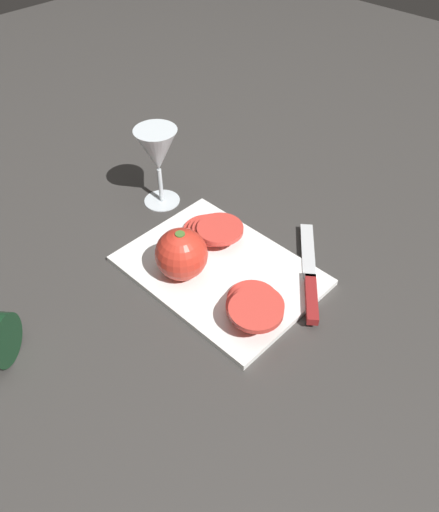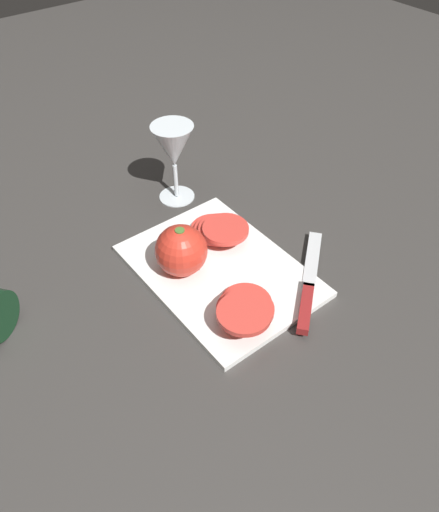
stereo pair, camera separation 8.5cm
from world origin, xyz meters
The scene contains 7 objects.
ground_plane centered at (0.00, 0.00, 0.00)m, with size 3.00×3.00×0.00m, color #383533.
cutting_board centered at (0.01, 0.04, 0.01)m, with size 0.33×0.24×0.01m.
wine_glass centered at (-0.22, 0.11, 0.11)m, with size 0.08×0.08×0.16m.
whole_tomato centered at (-0.03, -0.01, 0.06)m, with size 0.09×0.09×0.09m.
knife centered at (0.16, 0.11, 0.02)m, with size 0.17×0.20×0.01m.
tomato_slice_stack_near centered at (0.12, 0.00, 0.03)m, with size 0.12×0.12×0.04m.
tomato_slice_stack_far centered at (-0.06, 0.09, 0.03)m, with size 0.12×0.09×0.03m.
Camera 1 is at (0.44, -0.40, 0.63)m, focal length 35.00 mm.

